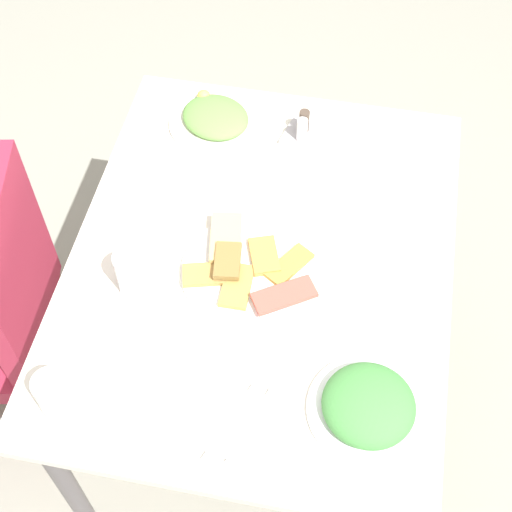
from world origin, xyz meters
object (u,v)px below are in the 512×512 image
at_px(dining_table, 261,281).
at_px(salad_plate_rice, 368,406).
at_px(pide_platter, 248,269).
at_px(salad_plate_greens, 215,118).
at_px(spoon, 232,423).
at_px(paper_napkin, 241,425).
at_px(fork, 251,426).
at_px(condiment_caddy, 303,131).
at_px(soda_can, 55,397).
at_px(drinking_glass, 133,272).

distance_m(dining_table, salad_plate_rice, 0.43).
xyz_separation_m(pide_platter, salad_plate_greens, (0.43, 0.17, 0.01)).
relative_size(dining_table, salad_plate_greens, 4.47).
bearing_deg(spoon, salad_plate_greens, 36.16).
relative_size(paper_napkin, fork, 0.84).
bearing_deg(spoon, fork, -68.90).
bearing_deg(condiment_caddy, dining_table, 175.18).
height_order(soda_can, spoon, soda_can).
bearing_deg(fork, soda_can, 114.35).
height_order(salad_plate_greens, fork, salad_plate_greens).
bearing_deg(soda_can, salad_plate_greens, -8.25).
xyz_separation_m(fork, spoon, (0.00, 0.04, 0.00)).
bearing_deg(salad_plate_greens, dining_table, -153.80).
height_order(salad_plate_greens, condiment_caddy, condiment_caddy).
xyz_separation_m(dining_table, paper_napkin, (-0.39, -0.04, 0.09)).
height_order(dining_table, salad_plate_greens, salad_plate_greens).
distance_m(soda_can, paper_napkin, 0.35).
relative_size(salad_plate_greens, condiment_caddy, 2.17).
relative_size(soda_can, condiment_caddy, 1.12).
xyz_separation_m(pide_platter, spoon, (-0.35, -0.04, -0.01)).
xyz_separation_m(pide_platter, paper_napkin, (-0.35, -0.06, -0.01)).
relative_size(pide_platter, salad_plate_greens, 1.30).
height_order(pide_platter, spoon, pide_platter).
xyz_separation_m(dining_table, salad_plate_greens, (0.39, 0.19, 0.11)).
height_order(dining_table, spoon, spoon).
bearing_deg(pide_platter, spoon, -173.63).
bearing_deg(soda_can, pide_platter, -37.04).
xyz_separation_m(pide_platter, condiment_caddy, (0.42, -0.05, 0.01)).
height_order(salad_plate_rice, spoon, salad_plate_rice).
distance_m(soda_can, drinking_glass, 0.31).
height_order(salad_plate_greens, drinking_glass, drinking_glass).
bearing_deg(drinking_glass, soda_can, 168.80).
distance_m(dining_table, soda_can, 0.55).
bearing_deg(fork, dining_table, 26.73).
distance_m(salad_plate_greens, drinking_glass, 0.52).
bearing_deg(drinking_glass, condiment_caddy, -29.20).
relative_size(dining_table, fork, 6.13).
distance_m(salad_plate_rice, fork, 0.23).
bearing_deg(paper_napkin, salad_plate_rice, -72.08).
bearing_deg(paper_napkin, spoon, 90.00).
height_order(dining_table, condiment_caddy, condiment_caddy).
bearing_deg(salad_plate_greens, pide_platter, -158.41).
bearing_deg(soda_can, drinking_glass, -11.20).
height_order(drinking_glass, spoon, drinking_glass).
xyz_separation_m(drinking_glass, paper_napkin, (-0.27, -0.29, -0.05)).
xyz_separation_m(salad_plate_greens, salad_plate_rice, (-0.70, -0.46, 0.01)).
height_order(pide_platter, drinking_glass, drinking_glass).
relative_size(dining_table, salad_plate_rice, 4.51).
bearing_deg(dining_table, salad_plate_greens, 26.20).
relative_size(salad_plate_greens, fork, 1.37).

